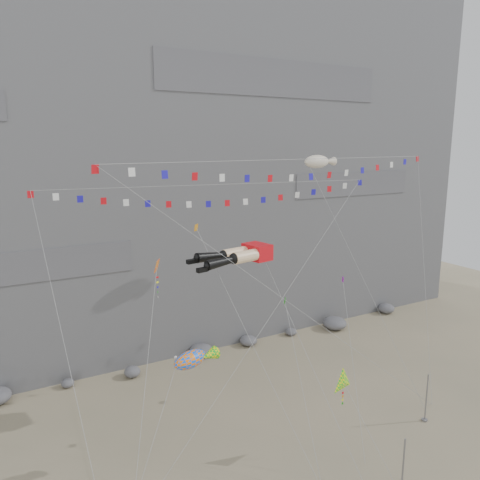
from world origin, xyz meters
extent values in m
plane|color=gray|center=(0.00, 0.00, 0.00)|extent=(120.00, 120.00, 0.00)
cube|color=slate|center=(0.00, 32.00, 25.00)|extent=(80.00, 28.00, 50.00)
cylinder|color=gray|center=(3.19, -8.35, 1.99)|extent=(0.12, 0.12, 3.99)
cylinder|color=gray|center=(11.38, -3.41, 2.12)|extent=(0.12, 0.12, 4.24)
cube|color=red|center=(0.36, 5.84, 13.98)|extent=(2.03, 2.52, 1.32)
cylinder|color=#FFD39F|center=(-1.41, 4.82, 13.98)|extent=(2.39, 1.39, 0.98)
sphere|color=black|center=(-2.51, 4.60, 13.98)|extent=(0.90, 0.90, 0.90)
cone|color=black|center=(-3.81, 4.34, 13.91)|extent=(2.78, 1.32, 0.91)
cube|color=black|center=(-5.55, 4.00, 13.61)|extent=(0.92, 0.55, 0.33)
cylinder|color=#FFD39F|center=(-1.66, 6.11, 13.98)|extent=(2.39, 1.39, 0.98)
sphere|color=black|center=(-2.76, 5.90, 13.98)|extent=(0.90, 0.90, 0.90)
cone|color=black|center=(-4.06, 5.64, 14.11)|extent=(2.80, 1.32, 0.98)
cube|color=black|center=(-5.81, 5.29, 14.01)|extent=(0.92, 0.55, 0.33)
cylinder|color=gray|center=(0.47, -1.37, 7.02)|extent=(0.03, 0.03, 20.05)
cylinder|color=gray|center=(-8.21, 2.74, 9.73)|extent=(0.03, 0.03, 27.46)
cylinder|color=gray|center=(8.87, 1.24, 10.85)|extent=(0.03, 0.03, 24.77)
cube|color=gray|center=(13.97, -2.06, 0.05)|extent=(0.16, 0.16, 0.10)
cylinder|color=gray|center=(-11.86, -0.95, 7.34)|extent=(0.03, 0.03, 17.27)
cylinder|color=gray|center=(-11.62, -2.23, 4.22)|extent=(0.03, 0.03, 12.38)
cylinder|color=gray|center=(2.75, -5.72, 2.87)|extent=(0.03, 0.03, 7.75)
cylinder|color=gray|center=(11.53, 4.24, 10.61)|extent=(0.03, 0.03, 25.10)
cube|color=gray|center=(12.70, -2.44, 0.05)|extent=(0.16, 0.16, 0.10)
cylinder|color=gray|center=(-2.92, 0.80, 8.09)|extent=(0.03, 0.03, 21.54)
cylinder|color=gray|center=(5.74, -0.49, 5.45)|extent=(0.03, 0.03, 15.22)
cube|color=gray|center=(3.05, -5.12, 0.05)|extent=(0.16, 0.16, 0.10)
cylinder|color=gray|center=(-0.58, -2.19, 5.50)|extent=(0.03, 0.03, 13.34)
camera|label=1|loc=(-19.44, -27.01, 22.73)|focal=35.00mm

